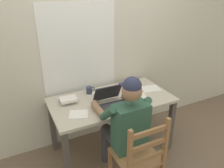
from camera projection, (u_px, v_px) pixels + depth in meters
The scene contains 15 objects.
ground_plane at pixel (112, 148), 2.97m from camera, with size 8.00×8.00×0.00m, color brown.
back_wall at pixel (95, 45), 2.79m from camera, with size 6.00×0.08×2.60m.
desk at pixel (112, 106), 2.69m from camera, with size 1.45×0.75×0.75m.
seated_person at pixel (125, 124), 2.28m from camera, with size 0.50×0.60×1.26m.
wooden_chair at pixel (139, 158), 2.15m from camera, with size 0.42×0.42×0.96m.
laptop at pixel (111, 101), 2.49m from camera, with size 0.33×0.33×0.22m.
computer_mouse at pixel (137, 102), 2.55m from camera, with size 0.06×0.10×0.03m, color black.
coffee_mug_white at pixel (127, 85), 2.87m from camera, with size 0.13×0.09×0.10m.
coffee_mug_dark at pixel (89, 90), 2.77m from camera, with size 0.11×0.08×0.09m.
coffee_mug_spare at pixel (96, 96), 2.60m from camera, with size 0.12×0.08×0.10m.
book_stack_main at pixel (68, 100), 2.56m from camera, with size 0.20×0.17×0.06m.
paper_pile_near_laptop at pixel (79, 114), 2.34m from camera, with size 0.20×0.17×0.01m, color white.
paper_pile_back_corner at pixel (138, 96), 2.70m from camera, with size 0.19×0.16×0.02m, color silver.
paper_pile_side at pixel (150, 89), 2.90m from camera, with size 0.24×0.18×0.01m, color white.
landscape_photo_print at pixel (126, 97), 2.70m from camera, with size 0.13×0.09×0.00m, color #7A4293.
Camera 1 is at (-1.03, -2.09, 2.03)m, focal length 35.65 mm.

